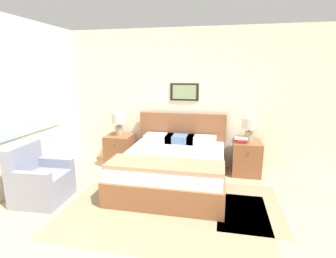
# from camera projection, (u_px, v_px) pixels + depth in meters

# --- Properties ---
(wall_back) EXTENTS (7.09, 0.09, 2.60)m
(wall_back) POSITION_uv_depth(u_px,v_px,m) (189.00, 99.00, 4.99)
(wall_back) COLOR beige
(wall_back) RESTS_ON ground_plane
(wall_left) EXTENTS (0.08, 5.46, 2.60)m
(wall_left) POSITION_uv_depth(u_px,v_px,m) (20.00, 106.00, 3.98)
(wall_left) COLOR beige
(wall_left) RESTS_ON ground_plane
(area_rug_main) EXTENTS (2.67, 1.59, 0.01)m
(area_rug_main) POSITION_uv_depth(u_px,v_px,m) (162.00, 215.00, 3.36)
(area_rug_main) COLOR #897556
(area_rug_main) RESTS_ON ground_plane
(area_rug_bedside) EXTENTS (0.85, 1.39, 0.01)m
(area_rug_bedside) POSITION_uv_depth(u_px,v_px,m) (249.00, 206.00, 3.60)
(area_rug_bedside) COLOR #897556
(area_rug_bedside) RESTS_ON ground_plane
(bed) EXTENTS (1.65, 1.92, 1.03)m
(bed) POSITION_uv_depth(u_px,v_px,m) (173.00, 167.00, 4.26)
(bed) COLOR brown
(bed) RESTS_ON ground_plane
(armchair) EXTENTS (0.68, 0.71, 0.82)m
(armchair) POSITION_uv_depth(u_px,v_px,m) (40.00, 182.00, 3.71)
(armchair) COLOR gray
(armchair) RESTS_ON ground_plane
(nightstand_near_window) EXTENTS (0.49, 0.52, 0.60)m
(nightstand_near_window) POSITION_uv_depth(u_px,v_px,m) (120.00, 150.00, 5.16)
(nightstand_near_window) COLOR brown
(nightstand_near_window) RESTS_ON ground_plane
(nightstand_by_door) EXTENTS (0.49, 0.52, 0.60)m
(nightstand_by_door) POSITION_uv_depth(u_px,v_px,m) (246.00, 158.00, 4.68)
(nightstand_by_door) COLOR brown
(nightstand_by_door) RESTS_ON ground_plane
(table_lamp_near_window) EXTENTS (0.26, 0.26, 0.43)m
(table_lamp_near_window) POSITION_uv_depth(u_px,v_px,m) (119.00, 121.00, 5.02)
(table_lamp_near_window) COLOR gray
(table_lamp_near_window) RESTS_ON nightstand_near_window
(table_lamp_by_door) EXTENTS (0.26, 0.26, 0.43)m
(table_lamp_by_door) POSITION_uv_depth(u_px,v_px,m) (249.00, 126.00, 4.53)
(table_lamp_by_door) COLOR gray
(table_lamp_by_door) RESTS_ON nightstand_by_door
(book_thick_bottom) EXTENTS (0.21, 0.22, 0.04)m
(book_thick_bottom) POSITION_uv_depth(u_px,v_px,m) (241.00, 141.00, 4.58)
(book_thick_bottom) COLOR #B7332D
(book_thick_bottom) RESTS_ON nightstand_by_door
(book_hardcover_middle) EXTENTS (0.15, 0.24, 0.03)m
(book_hardcover_middle) POSITION_uv_depth(u_px,v_px,m) (241.00, 139.00, 4.58)
(book_hardcover_middle) COLOR #B7332D
(book_hardcover_middle) RESTS_ON book_thick_bottom
(book_novel_upper) EXTENTS (0.24, 0.27, 0.03)m
(book_novel_upper) POSITION_uv_depth(u_px,v_px,m) (241.00, 138.00, 4.57)
(book_novel_upper) COLOR silver
(book_novel_upper) RESTS_ON book_hardcover_middle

